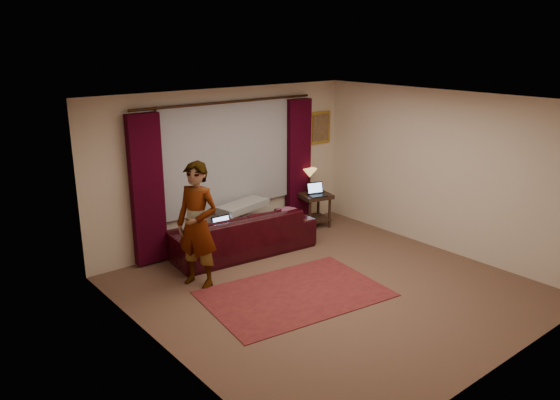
% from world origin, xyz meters
% --- Properties ---
extents(floor, '(5.00, 5.00, 0.01)m').
position_xyz_m(floor, '(0.00, 0.00, -0.01)').
color(floor, brown).
rests_on(floor, ground).
extents(ceiling, '(5.00, 5.00, 0.02)m').
position_xyz_m(ceiling, '(0.00, 0.00, 2.60)').
color(ceiling, silver).
rests_on(ceiling, ground).
extents(wall_back, '(5.00, 0.02, 2.60)m').
position_xyz_m(wall_back, '(0.00, 2.50, 1.30)').
color(wall_back, beige).
rests_on(wall_back, ground).
extents(wall_front, '(5.00, 0.02, 2.60)m').
position_xyz_m(wall_front, '(0.00, -2.50, 1.30)').
color(wall_front, beige).
rests_on(wall_front, ground).
extents(wall_left, '(0.02, 5.00, 2.60)m').
position_xyz_m(wall_left, '(-2.50, 0.00, 1.30)').
color(wall_left, beige).
rests_on(wall_left, ground).
extents(wall_right, '(0.02, 5.00, 2.60)m').
position_xyz_m(wall_right, '(2.50, 0.00, 1.30)').
color(wall_right, beige).
rests_on(wall_right, ground).
extents(sheer_curtain, '(2.50, 0.05, 1.80)m').
position_xyz_m(sheer_curtain, '(0.00, 2.44, 1.50)').
color(sheer_curtain, '#9FA0A7').
rests_on(sheer_curtain, wall_back).
extents(drape_left, '(0.50, 0.14, 2.30)m').
position_xyz_m(drape_left, '(-1.50, 2.39, 1.18)').
color(drape_left, '#330211').
rests_on(drape_left, floor).
extents(drape_right, '(0.50, 0.14, 2.30)m').
position_xyz_m(drape_right, '(1.50, 2.39, 1.18)').
color(drape_right, '#330211').
rests_on(drape_right, floor).
extents(curtain_rod, '(0.04, 0.04, 3.40)m').
position_xyz_m(curtain_rod, '(0.00, 2.39, 2.38)').
color(curtain_rod, '#311C0E').
rests_on(curtain_rod, wall_back).
extents(picture_frame, '(0.50, 0.04, 0.60)m').
position_xyz_m(picture_frame, '(2.10, 2.47, 1.75)').
color(picture_frame, gold).
rests_on(picture_frame, wall_back).
extents(sofa, '(2.44, 1.26, 0.95)m').
position_xyz_m(sofa, '(-0.15, 1.88, 0.47)').
color(sofa, black).
rests_on(sofa, floor).
extents(throw_blanket, '(1.00, 0.58, 0.11)m').
position_xyz_m(throw_blanket, '(0.04, 2.09, 0.96)').
color(throw_blanket, gray).
rests_on(throw_blanket, sofa).
extents(clothing_pile, '(0.55, 0.47, 0.20)m').
position_xyz_m(clothing_pile, '(0.57, 1.61, 0.57)').
color(clothing_pile, brown).
rests_on(clothing_pile, sofa).
extents(laptop_sofa, '(0.33, 0.36, 0.23)m').
position_xyz_m(laptop_sofa, '(-0.55, 1.74, 0.59)').
color(laptop_sofa, black).
rests_on(laptop_sofa, sofa).
extents(area_rug, '(2.60, 1.90, 0.01)m').
position_xyz_m(area_rug, '(-0.48, 0.17, 0.01)').
color(area_rug, maroon).
rests_on(area_rug, floor).
extents(end_table, '(0.65, 0.65, 0.62)m').
position_xyz_m(end_table, '(1.65, 2.10, 0.31)').
color(end_table, black).
rests_on(end_table, floor).
extents(tiffany_lamp, '(0.35, 0.35, 0.43)m').
position_xyz_m(tiffany_lamp, '(1.68, 2.27, 0.84)').
color(tiffany_lamp, olive).
rests_on(tiffany_lamp, end_table).
extents(laptop_table, '(0.40, 0.42, 0.23)m').
position_xyz_m(laptop_table, '(1.59, 1.95, 0.74)').
color(laptop_table, black).
rests_on(laptop_table, end_table).
extents(person, '(0.68, 0.68, 1.78)m').
position_xyz_m(person, '(-1.31, 1.27, 0.89)').
color(person, gray).
rests_on(person, floor).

